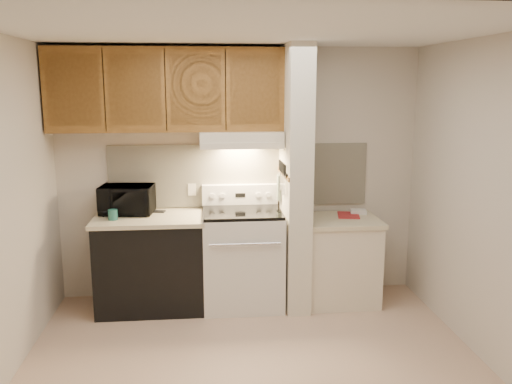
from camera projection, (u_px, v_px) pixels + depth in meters
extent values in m
plane|color=#CAA88C|center=(253.00, 362.00, 4.24)|extent=(3.60, 3.60, 0.00)
plane|color=white|center=(253.00, 31.00, 3.75)|extent=(3.60, 3.60, 0.00)
cube|color=beige|center=(240.00, 174.00, 5.46)|extent=(3.60, 2.50, 0.02)
cube|color=beige|center=(0.00, 212.00, 3.82)|extent=(0.02, 3.00, 2.50)
cube|color=beige|center=(486.00, 202.00, 4.17)|extent=(0.02, 3.00, 2.50)
cube|color=beige|center=(240.00, 175.00, 5.45)|extent=(2.60, 0.02, 0.63)
cube|color=silver|center=(242.00, 259.00, 5.28)|extent=(0.76, 0.65, 0.92)
cube|color=black|center=(245.00, 266.00, 4.96)|extent=(0.50, 0.01, 0.30)
cylinder|color=silver|center=(245.00, 244.00, 4.88)|extent=(0.65, 0.02, 0.02)
cube|color=black|center=(242.00, 212.00, 5.18)|extent=(0.74, 0.64, 0.03)
cube|color=silver|center=(240.00, 194.00, 5.44)|extent=(0.76, 0.08, 0.20)
cube|color=black|center=(240.00, 195.00, 5.40)|extent=(0.10, 0.01, 0.04)
cylinder|color=silver|center=(212.00, 196.00, 5.37)|extent=(0.05, 0.02, 0.05)
cylinder|color=silver|center=(222.00, 196.00, 5.38)|extent=(0.05, 0.02, 0.05)
cylinder|color=silver|center=(258.00, 195.00, 5.41)|extent=(0.05, 0.02, 0.05)
cylinder|color=silver|center=(268.00, 195.00, 5.42)|extent=(0.05, 0.02, 0.05)
cube|color=black|center=(151.00, 264.00, 5.21)|extent=(1.00, 0.63, 0.87)
cube|color=beige|center=(149.00, 218.00, 5.12)|extent=(1.04, 0.67, 0.04)
cube|color=black|center=(154.00, 211.00, 5.29)|extent=(0.23, 0.12, 0.02)
cylinder|color=#24665B|center=(113.00, 215.00, 4.98)|extent=(0.09, 0.09, 0.10)
cube|color=beige|center=(192.00, 190.00, 5.42)|extent=(0.08, 0.01, 0.12)
imported|color=black|center=(127.00, 200.00, 5.20)|extent=(0.53, 0.39, 0.27)
cube|color=beige|center=(295.00, 179.00, 5.17)|extent=(0.22, 0.70, 2.50)
cube|color=brown|center=(283.00, 174.00, 5.15)|extent=(0.01, 0.70, 0.04)
cube|color=black|center=(283.00, 173.00, 5.09)|extent=(0.02, 0.42, 0.04)
cube|color=silver|center=(285.00, 186.00, 4.95)|extent=(0.01, 0.03, 0.16)
cylinder|color=black|center=(285.00, 170.00, 4.92)|extent=(0.02, 0.02, 0.10)
cube|color=silver|center=(283.00, 186.00, 5.03)|extent=(0.01, 0.04, 0.18)
cylinder|color=black|center=(284.00, 169.00, 5.00)|extent=(0.02, 0.02, 0.10)
cube|color=silver|center=(282.00, 185.00, 5.11)|extent=(0.01, 0.04, 0.20)
cylinder|color=black|center=(282.00, 167.00, 5.08)|extent=(0.02, 0.02, 0.10)
cube|color=silver|center=(281.00, 181.00, 5.20)|extent=(0.01, 0.04, 0.16)
cylinder|color=black|center=(281.00, 166.00, 5.16)|extent=(0.02, 0.02, 0.10)
cube|color=silver|center=(280.00, 181.00, 5.26)|extent=(0.01, 0.04, 0.18)
cylinder|color=black|center=(280.00, 165.00, 5.25)|extent=(0.02, 0.02, 0.10)
cube|color=slate|center=(279.00, 188.00, 5.34)|extent=(0.03, 0.10, 0.25)
cube|color=beige|center=(340.00, 262.00, 5.38)|extent=(0.70, 0.60, 0.81)
cube|color=beige|center=(341.00, 220.00, 5.29)|extent=(0.74, 0.64, 0.04)
cube|color=#A82729|center=(348.00, 215.00, 5.40)|extent=(0.26, 0.32, 0.01)
cube|color=white|center=(358.00, 212.00, 5.47)|extent=(0.17, 0.13, 0.04)
cube|color=beige|center=(241.00, 139.00, 5.17)|extent=(0.78, 0.44, 0.15)
cube|color=beige|center=(242.00, 146.00, 4.98)|extent=(0.78, 0.04, 0.06)
cube|color=brown|center=(167.00, 90.00, 5.06)|extent=(2.18, 0.33, 0.77)
cube|color=brown|center=(73.00, 90.00, 4.82)|extent=(0.46, 0.01, 0.63)
cube|color=black|center=(104.00, 90.00, 4.85)|extent=(0.01, 0.01, 0.73)
cube|color=brown|center=(135.00, 90.00, 4.88)|extent=(0.46, 0.01, 0.63)
cube|color=black|center=(166.00, 90.00, 4.90)|extent=(0.01, 0.01, 0.73)
cube|color=brown|center=(196.00, 90.00, 4.93)|extent=(0.46, 0.01, 0.63)
cube|color=black|center=(226.00, 90.00, 4.95)|extent=(0.01, 0.01, 0.73)
cube|color=brown|center=(255.00, 90.00, 4.98)|extent=(0.46, 0.01, 0.63)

